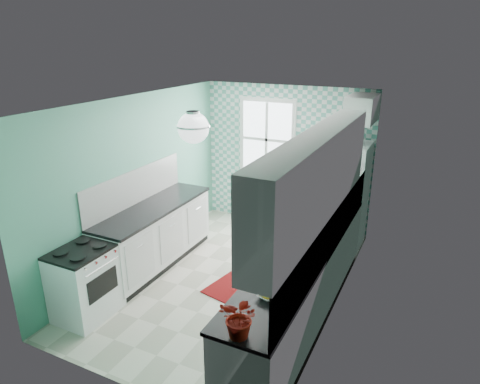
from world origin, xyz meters
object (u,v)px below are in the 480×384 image
at_px(potted_plant, 241,318).
at_px(microwave, 347,135).
at_px(fridge, 341,196).
at_px(sink, 326,222).
at_px(ceiling_light, 193,128).
at_px(stove, 85,282).
at_px(fruit_bowl, 270,295).

distance_m(potted_plant, microwave, 3.95).
bearing_deg(fridge, potted_plant, -87.29).
height_order(fridge, sink, fridge).
distance_m(fridge, sink, 1.31).
height_order(fridge, potted_plant, fridge).
bearing_deg(ceiling_light, microwave, 66.74).
height_order(fridge, stove, fridge).
distance_m(stove, fruit_bowl, 2.45).
xyz_separation_m(ceiling_light, stove, (-1.20, -0.67, -1.87)).
xyz_separation_m(stove, microwave, (2.31, 3.26, 1.39)).
height_order(stove, sink, sink).
bearing_deg(sink, stove, -143.40).
bearing_deg(ceiling_light, stove, -150.66).
xyz_separation_m(ceiling_light, fridge, (1.11, 2.58, -1.46)).
distance_m(ceiling_light, fruit_bowl, 1.93).
height_order(fridge, microwave, microwave).
xyz_separation_m(ceiling_light, sink, (1.20, 1.28, -1.39)).
xyz_separation_m(sink, fruit_bowl, (-0.00, -1.96, 0.04)).
distance_m(fruit_bowl, microwave, 3.38).
relative_size(ceiling_light, sink, 0.66).
xyz_separation_m(sink, potted_plant, (-0.00, -2.58, 0.19)).
height_order(ceiling_light, fruit_bowl, ceiling_light).
relative_size(sink, potted_plant, 1.46).
bearing_deg(fruit_bowl, fridge, 91.58).
bearing_deg(ceiling_light, sink, 46.67).
bearing_deg(microwave, sink, 91.44).
xyz_separation_m(fruit_bowl, potted_plant, (0.00, -0.62, 0.15)).
bearing_deg(microwave, fruit_bowl, 88.90).
height_order(ceiling_light, potted_plant, ceiling_light).
height_order(potted_plant, microwave, microwave).
bearing_deg(sink, fruit_bowl, -92.58).
xyz_separation_m(stove, fruit_bowl, (2.40, -0.01, 0.51)).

